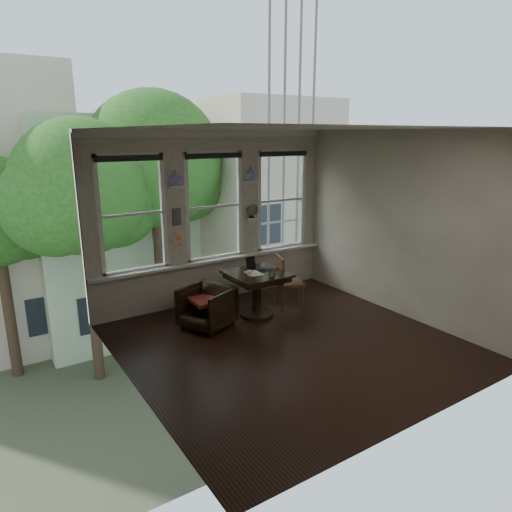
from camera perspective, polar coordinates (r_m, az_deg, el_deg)
ground at (r=6.73m, az=4.07°, el=-10.83°), size 4.50×4.50×0.00m
ceiling at (r=6.06m, az=4.61°, el=15.63°), size 4.50×4.50×0.00m
wall_back at (r=8.09m, az=-5.36°, el=4.79°), size 4.50×0.00×4.50m
wall_front at (r=4.71m, az=21.12°, el=-3.75°), size 4.50×0.00×4.50m
wall_left at (r=5.22m, az=-15.78°, el=-1.48°), size 0.00×4.50×4.50m
wall_right at (r=7.77m, az=17.71°, el=3.70°), size 0.00×4.50×4.50m
window_left at (r=7.51m, az=-15.28°, el=5.07°), size 1.10×0.12×1.90m
window_center at (r=8.06m, az=-5.40°, el=6.19°), size 1.10×0.12×1.90m
window_right at (r=8.81m, az=3.04°, el=6.99°), size 1.10×0.12×1.90m
shelf_left at (r=7.61m, az=-10.01°, el=8.54°), size 0.26×0.16×0.03m
shelf_right at (r=8.28m, az=-0.64°, el=9.28°), size 0.26×0.16×0.03m
intercom at (r=7.71m, az=-9.93°, el=4.87°), size 0.14×0.06×0.28m
sticky_notes at (r=7.78m, az=-9.83°, el=2.33°), size 0.16×0.01×0.24m
desk_fan at (r=8.34m, az=-0.55°, el=5.37°), size 0.20×0.20×0.24m
vase_left at (r=7.59m, az=-10.06°, el=9.58°), size 0.24×0.24×0.25m
vase_right at (r=8.27m, az=-0.64°, el=10.24°), size 0.24×0.24×0.25m
table at (r=7.53m, az=0.10°, el=-4.82°), size 0.90×0.90×0.75m
armchair_left at (r=7.14m, az=-6.16°, el=-6.41°), size 0.95×0.94×0.66m
cushion_red at (r=7.10m, az=-6.18°, el=-5.51°), size 0.45×0.45×0.06m
side_chair_right at (r=7.88m, az=4.31°, el=-3.27°), size 0.54×0.54×0.92m
laptop at (r=7.53m, az=1.36°, el=-1.71°), size 0.35×0.29×0.02m
mug at (r=7.23m, az=-0.82°, el=-2.16°), size 0.11×0.11×0.09m
drinking_glass at (r=7.17m, az=1.97°, el=-2.26°), size 0.17×0.17×0.10m
tablet at (r=7.54m, az=-0.67°, el=-0.91°), size 0.16×0.09×0.22m
papers at (r=7.37m, az=-0.27°, el=-2.16°), size 0.25×0.32×0.00m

